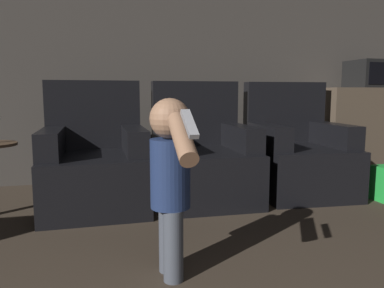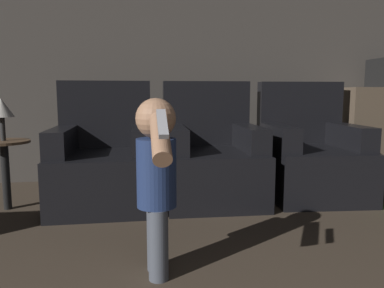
# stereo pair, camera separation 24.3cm
# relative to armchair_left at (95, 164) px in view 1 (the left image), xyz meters

# --- Properties ---
(wall_back) EXTENTS (8.40, 0.05, 2.60)m
(wall_back) POSITION_rel_armchair_left_xyz_m (0.57, 0.89, 0.96)
(wall_back) COLOR #423D38
(wall_back) RESTS_ON ground_plane
(armchair_left) EXTENTS (0.78, 0.89, 1.00)m
(armchair_left) POSITION_rel_armchair_left_xyz_m (0.00, 0.00, 0.00)
(armchair_left) COLOR black
(armchair_left) RESTS_ON ground_plane
(armchair_middle) EXTENTS (0.81, 0.91, 1.00)m
(armchair_middle) POSITION_rel_armchair_left_xyz_m (0.89, -0.00, 0.00)
(armchair_middle) COLOR black
(armchair_middle) RESTS_ON ground_plane
(armchair_right) EXTENTS (0.84, 0.94, 1.00)m
(armchair_right) POSITION_rel_armchair_left_xyz_m (1.78, -0.00, 0.00)
(armchair_right) COLOR black
(armchair_right) RESTS_ON ground_plane
(person_toddler) EXTENTS (0.19, 0.60, 0.87)m
(person_toddler) POSITION_rel_armchair_left_xyz_m (0.35, -1.31, 0.18)
(person_toddler) COLOR #474C56
(person_toddler) RESTS_ON ground_plane
(kitchen_counter) EXTENTS (1.37, 0.65, 0.95)m
(kitchen_counter) POSITION_rel_armchair_left_xyz_m (2.98, 0.50, 0.14)
(kitchen_counter) COLOR brown
(kitchen_counter) RESTS_ON ground_plane
(microwave) EXTENTS (0.49, 0.40, 0.30)m
(microwave) POSITION_rel_armchair_left_xyz_m (2.96, 0.50, 0.77)
(microwave) COLOR black
(microwave) RESTS_ON kitchen_counter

